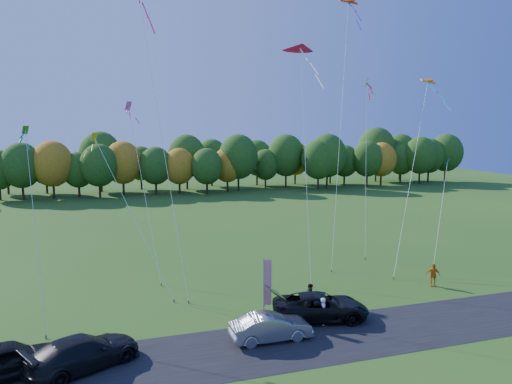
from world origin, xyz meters
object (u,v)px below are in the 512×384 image
object	(u,v)px
person_east	(433,275)
feather_flag	(267,282)
silver_sedan	(271,327)
black_suv	(321,307)

from	to	relation	value
person_east	feather_flag	world-z (taller)	feather_flag
silver_sedan	feather_flag	world-z (taller)	feather_flag
black_suv	silver_sedan	xyz separation A→B (m)	(-3.89, -1.83, -0.06)
silver_sedan	feather_flag	size ratio (longest dim) A/B	1.19
silver_sedan	person_east	xyz separation A→B (m)	(14.48, 4.98, 0.11)
black_suv	feather_flag	size ratio (longest dim) A/B	1.53
black_suv	feather_flag	xyz separation A→B (m)	(-3.09, 1.18, 1.52)
person_east	black_suv	bearing A→B (deg)	-134.48
person_east	feather_flag	distance (m)	13.90
black_suv	silver_sedan	bearing A→B (deg)	128.46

